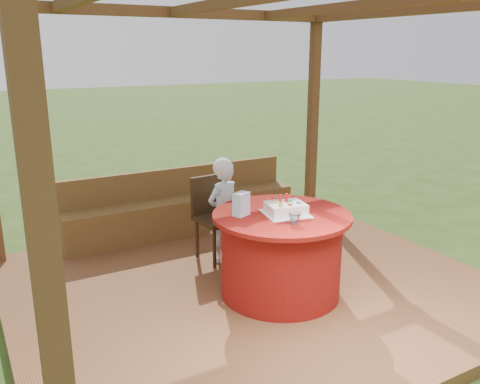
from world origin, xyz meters
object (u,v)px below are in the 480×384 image
birthday_cake (286,208)px  drinking_glass (294,218)px  chair (216,212)px  gift_bag (241,204)px  elderly_woman (223,209)px  bench (183,212)px  table (281,254)px

birthday_cake → drinking_glass: (-0.09, -0.26, -0.00)m
chair → drinking_glass: chair is taller
drinking_glass → gift_bag: bearing=122.7°
birthday_cake → elderly_woman: bearing=96.8°
bench → gift_bag: bearing=-96.9°
birthday_cake → bench: bearing=93.9°
birthday_cake → gift_bag: size_ratio=2.15×
table → gift_bag: (-0.35, 0.14, 0.50)m
chair → gift_bag: gift_bag is taller
gift_bag → drinking_glass: bearing=-81.9°
drinking_glass → bench: bearing=91.2°
elderly_woman → birthday_cake: bearing=-83.2°
table → elderly_woman: elderly_woman is taller
elderly_woman → gift_bag: 0.92m
table → chair: size_ratio=1.40×
table → birthday_cake: (0.02, -0.03, 0.45)m
bench → birthday_cake: birthday_cake is taller
bench → chair: chair is taller
table → bench: bearing=93.3°
table → gift_bag: 0.62m
bench → elderly_woman: bearing=-88.8°
chair → drinking_glass: (0.05, -1.40, 0.33)m
table → gift_bag: gift_bag is taller
bench → elderly_woman: elderly_woman is taller
chair → elderly_woman: bearing=-82.4°
chair → gift_bag: bearing=-103.4°
chair → birthday_cake: bearing=-83.1°
birthday_cake → gift_bag: bearing=155.3°
gift_bag → drinking_glass: size_ratio=1.97×
bench → drinking_glass: 2.40m
table → birthday_cake: bearing=-50.3°
gift_bag → table: bearing=-46.8°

